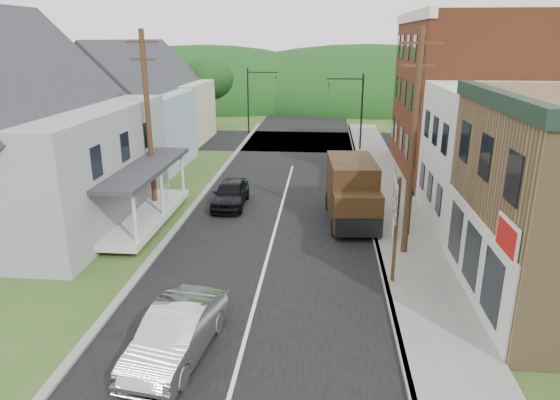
% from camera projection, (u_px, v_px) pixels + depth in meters
% --- Properties ---
extents(ground, '(120.00, 120.00, 0.00)m').
position_uv_depth(ground, '(259.00, 289.00, 17.90)').
color(ground, '#2D4719').
rests_on(ground, ground).
extents(road, '(9.00, 90.00, 0.02)m').
position_uv_depth(road, '(283.00, 202.00, 27.37)').
color(road, black).
rests_on(road, ground).
extents(cross_road, '(60.00, 9.00, 0.02)m').
position_uv_depth(cross_road, '(299.00, 141.00, 43.47)').
color(cross_road, black).
rests_on(cross_road, ground).
extents(sidewalk_right, '(2.80, 55.00, 0.15)m').
position_uv_depth(sidewalk_right, '(397.00, 216.00, 24.94)').
color(sidewalk_right, slate).
rests_on(sidewalk_right, ground).
extents(curb_right, '(0.20, 55.00, 0.15)m').
position_uv_depth(curb_right, '(369.00, 215.00, 25.06)').
color(curb_right, slate).
rests_on(curb_right, ground).
extents(curb_left, '(0.30, 55.00, 0.12)m').
position_uv_depth(curb_left, '(190.00, 210.00, 25.86)').
color(curb_left, slate).
rests_on(curb_left, ground).
extents(storefront_white, '(8.00, 7.00, 6.50)m').
position_uv_depth(storefront_white, '(522.00, 159.00, 23.02)').
color(storefront_white, silver).
rests_on(storefront_white, ground).
extents(storefront_red, '(8.00, 12.00, 10.00)m').
position_uv_depth(storefront_red, '(470.00, 97.00, 31.47)').
color(storefront_red, brown).
rests_on(storefront_red, ground).
extents(house_gray, '(10.20, 12.24, 8.35)m').
position_uv_depth(house_gray, '(20.00, 135.00, 23.30)').
color(house_gray, '#949798').
rests_on(house_gray, ground).
extents(house_blue, '(7.14, 8.16, 7.28)m').
position_uv_depth(house_blue, '(130.00, 113.00, 33.80)').
color(house_blue, '#99B5D1').
rests_on(house_blue, ground).
extents(house_cream, '(7.14, 8.16, 7.28)m').
position_uv_depth(house_cream, '(164.00, 98.00, 42.37)').
color(house_cream, beige).
rests_on(house_cream, ground).
extents(utility_pole_right, '(1.60, 0.26, 9.00)m').
position_uv_depth(utility_pole_right, '(413.00, 144.00, 19.29)').
color(utility_pole_right, '#472D19').
rests_on(utility_pole_right, ground).
extents(utility_pole_left, '(1.60, 0.26, 9.00)m').
position_uv_depth(utility_pole_left, '(148.00, 121.00, 24.59)').
color(utility_pole_left, '#472D19').
rests_on(utility_pole_left, ground).
extents(traffic_signal_right, '(2.87, 0.20, 6.00)m').
position_uv_depth(traffic_signal_right, '(353.00, 103.00, 38.62)').
color(traffic_signal_right, black).
rests_on(traffic_signal_right, ground).
extents(traffic_signal_left, '(2.87, 0.20, 6.00)m').
position_uv_depth(traffic_signal_left, '(255.00, 93.00, 45.99)').
color(traffic_signal_left, black).
rests_on(traffic_signal_left, ground).
extents(tree_left_c, '(5.80, 5.80, 8.41)m').
position_uv_depth(tree_left_c, '(37.00, 76.00, 36.64)').
color(tree_left_c, '#382616').
rests_on(tree_left_c, ground).
extents(tree_left_d, '(4.80, 4.80, 6.94)m').
position_uv_depth(tree_left_d, '(209.00, 79.00, 47.46)').
color(tree_left_d, '#382616').
rests_on(tree_left_d, ground).
extents(forested_ridge, '(90.00, 30.00, 16.00)m').
position_uv_depth(forested_ridge, '(310.00, 102.00, 69.98)').
color(forested_ridge, '#103511').
rests_on(forested_ridge, ground).
extents(silver_sedan, '(2.15, 4.65, 1.48)m').
position_uv_depth(silver_sedan, '(177.00, 333.00, 13.88)').
color(silver_sedan, '#ABAAAF').
rests_on(silver_sedan, ground).
extents(dark_sedan, '(1.71, 4.13, 1.40)m').
position_uv_depth(dark_sedan, '(230.00, 194.00, 26.47)').
color(dark_sedan, black).
rests_on(dark_sedan, ground).
extents(delivery_van, '(2.54, 5.47, 2.98)m').
position_uv_depth(delivery_van, '(352.00, 192.00, 24.02)').
color(delivery_van, '#311E0D').
rests_on(delivery_van, ground).
extents(route_sign_cluster, '(0.27, 2.23, 3.91)m').
position_uv_depth(route_sign_cluster, '(396.00, 215.00, 17.42)').
color(route_sign_cluster, '#472D19').
rests_on(route_sign_cluster, sidewalk_right).
extents(warning_sign, '(0.25, 0.61, 2.34)m').
position_uv_depth(warning_sign, '(411.00, 203.00, 21.95)').
color(warning_sign, black).
rests_on(warning_sign, sidewalk_right).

